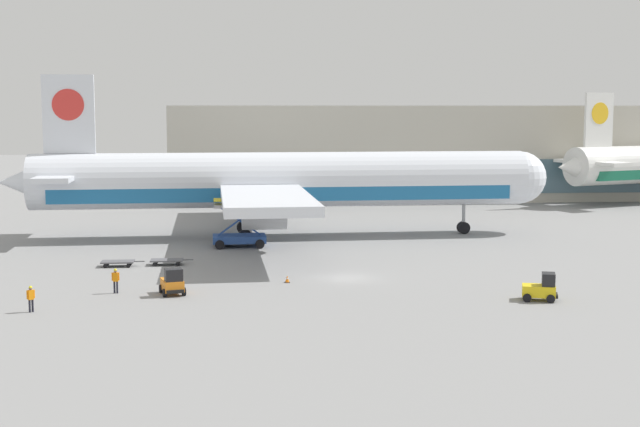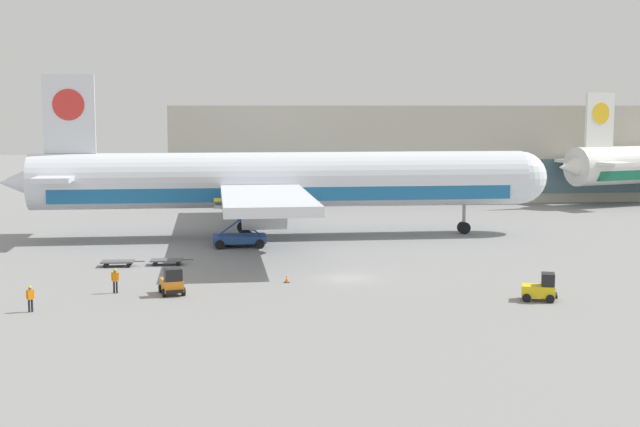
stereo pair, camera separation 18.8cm
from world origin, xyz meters
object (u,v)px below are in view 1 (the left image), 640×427
at_px(baggage_dolly_lead, 118,262).
at_px(ground_crew_far, 31,297).
at_px(baggage_tug_foreground, 541,288).
at_px(ground_crew_near, 116,279).
at_px(scissor_lift_loader, 239,228).
at_px(baggage_tug_mid, 173,283).
at_px(baggage_dolly_second, 167,261).
at_px(traffic_cone_near, 287,279).
at_px(airplane_main, 275,182).

distance_m(baggage_dolly_lead, ground_crew_far, 17.49).
height_order(baggage_tug_foreground, ground_crew_near, baggage_tug_foreground).
bearing_deg(baggage_tug_foreground, scissor_lift_loader, 145.54).
xyz_separation_m(scissor_lift_loader, baggage_tug_foreground, (21.47, -26.87, -0.97)).
relative_size(baggage_tug_foreground, baggage_dolly_lead, 0.74).
bearing_deg(ground_crew_near, baggage_tug_mid, 167.39).
xyz_separation_m(baggage_dolly_second, ground_crew_far, (-7.54, -17.58, 0.67)).
distance_m(baggage_tug_mid, traffic_cone_near, 9.43).
distance_m(airplane_main, baggage_dolly_second, 19.95).
distance_m(airplane_main, ground_crew_far, 38.51).
relative_size(airplane_main, baggage_tug_mid, 21.41).
bearing_deg(ground_crew_far, ground_crew_near, 16.81).
xyz_separation_m(baggage_dolly_lead, traffic_cone_near, (14.22, -8.41, -0.11)).
bearing_deg(baggage_tug_foreground, ground_crew_far, -162.11).
relative_size(scissor_lift_loader, ground_crew_far, 2.95).
height_order(airplane_main, ground_crew_far, airplane_main).
bearing_deg(ground_crew_far, baggage_dolly_second, 33.30).
height_order(scissor_lift_loader, ground_crew_near, scissor_lift_loader).
relative_size(baggage_tug_mid, baggage_dolly_lead, 0.73).
bearing_deg(baggage_dolly_lead, ground_crew_near, -83.31).
xyz_separation_m(baggage_dolly_lead, baggage_dolly_second, (4.16, 0.43, 0.00)).
relative_size(baggage_dolly_second, traffic_cone_near, 6.42).
distance_m(ground_crew_near, traffic_cone_near, 13.19).
distance_m(baggage_dolly_second, ground_crew_far, 19.14).
height_order(baggage_tug_foreground, traffic_cone_near, baggage_tug_foreground).
relative_size(baggage_dolly_lead, ground_crew_far, 2.06).
xyz_separation_m(ground_crew_near, traffic_cone_near, (12.82, 2.97, -0.82)).
distance_m(ground_crew_far, traffic_cone_near, 19.67).
xyz_separation_m(scissor_lift_loader, baggage_dolly_second, (-6.25, -9.89, -1.45)).
height_order(scissor_lift_loader, baggage_dolly_second, scissor_lift_loader).
xyz_separation_m(baggage_tug_mid, traffic_cone_near, (8.59, 3.83, -0.60)).
bearing_deg(baggage_tug_foreground, traffic_cone_near, 172.18).
height_order(scissor_lift_loader, ground_crew_far, scissor_lift_loader).
relative_size(scissor_lift_loader, baggage_dolly_second, 1.43).
relative_size(baggage_dolly_second, ground_crew_far, 2.06).
relative_size(scissor_lift_loader, baggage_dolly_lead, 1.43).
distance_m(baggage_tug_foreground, baggage_tug_mid, 26.60).
height_order(baggage_tug_foreground, baggage_dolly_second, baggage_tug_foreground).
xyz_separation_m(baggage_tug_mid, ground_crew_near, (-4.23, 0.85, 0.23)).
xyz_separation_m(baggage_tug_foreground, baggage_tug_mid, (-26.25, 4.31, 0.00)).
distance_m(baggage_tug_mid, ground_crew_near, 4.32).
bearing_deg(traffic_cone_near, baggage_tug_foreground, -24.74).
bearing_deg(traffic_cone_near, scissor_lift_loader, 101.49).
bearing_deg(airplane_main, ground_crew_far, -119.55).
relative_size(ground_crew_far, traffic_cone_near, 3.12).
height_order(scissor_lift_loader, baggage_tug_mid, scissor_lift_loader).
bearing_deg(baggage_dolly_second, baggage_tug_foreground, -31.79).
bearing_deg(scissor_lift_loader, airplane_main, 57.23).
height_order(airplane_main, traffic_cone_near, airplane_main).
height_order(ground_crew_near, traffic_cone_near, ground_crew_near).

